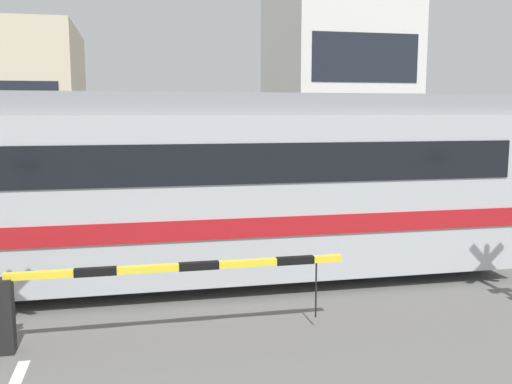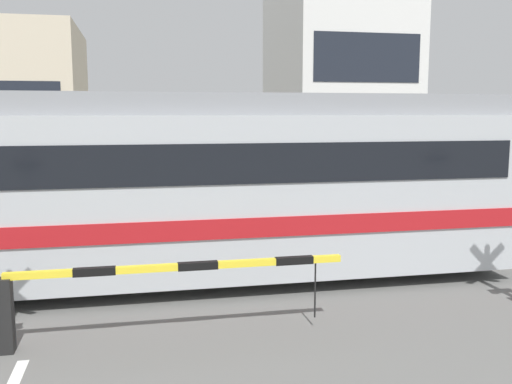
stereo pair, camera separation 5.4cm
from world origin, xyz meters
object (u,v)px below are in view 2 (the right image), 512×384
Objects in this scene: crossing_barrier_far at (320,202)px; crossing_barrier_near at (113,287)px; commuter_train at (93,184)px; pedestrian at (214,183)px.

crossing_barrier_near is at bearing -128.27° from crossing_barrier_far.
commuter_train is 3.26× the size of crossing_barrier_far.
pedestrian reaches higher than crossing_barrier_far.
crossing_barrier_far is at bearing 32.04° from commuter_train.
crossing_barrier_near is 7.77m from crossing_barrier_far.
crossing_barrier_near and crossing_barrier_far have the same top height.
commuter_train is 6.80m from pedestrian.
pedestrian is (2.54, 8.92, 0.19)m from crossing_barrier_near.
crossing_barrier_far is at bearing 51.73° from crossing_barrier_near.
crossing_barrier_far is (4.82, 6.10, 0.00)m from crossing_barrier_near.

